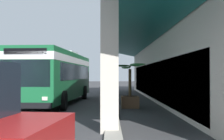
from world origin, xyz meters
The scene contains 4 objects.
ground centered at (0.00, 8.00, 0.00)m, with size 120.00×120.00×0.00m, color #38383A.
curb_strip centered at (1.35, 4.74, 0.06)m, with size 34.63×0.50×0.12m, color #9E998E.
transit_bus centered at (3.56, 1.30, 1.85)m, with size 11.35×3.32×3.34m.
potted_palm centered at (6.13, 5.73, 0.60)m, with size 2.06×1.67×2.44m.
Camera 1 is at (21.95, 4.66, 1.78)m, focal length 46.91 mm.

